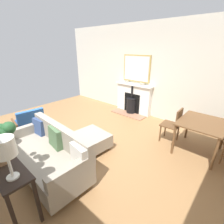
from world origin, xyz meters
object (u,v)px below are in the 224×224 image
Objects in this scene: mantel_bowl_far at (142,84)px; table_lamp_far_end at (5,149)px; ottoman at (92,139)px; dining_table at (202,126)px; fireplace at (133,100)px; sofa at (49,154)px; mantel_bowl_near at (127,82)px; armchair_accent at (30,121)px; dining_chair_near_fireplace at (174,123)px.

table_lamp_far_end reaches higher than mantel_bowl_far.
ottoman is at bearing 5.79° from mantel_bowl_far.
mantel_bowl_far reaches higher than dining_table.
fireplace reaches higher than sofa.
dining_table is (0.98, 2.69, -0.42)m from mantel_bowl_near.
ottoman is 1.00× the size of armchair_accent.
sofa is 1.88× the size of dining_table.
dining_chair_near_fireplace is at bearing 127.39° from armchair_accent.
ottoman is (2.42, 0.56, -0.22)m from fireplace.
dining_table reaches higher than ottoman.
mantel_bowl_far is at bearing -174.21° from ottoman.
table_lamp_far_end is 0.53× the size of dining_table.
dining_table is 1.14× the size of dining_chair_near_fireplace.
dining_table is 0.58m from dining_chair_near_fireplace.
mantel_bowl_far is 3.51m from sofa.
armchair_accent is (0.68, -1.53, 0.23)m from ottoman.
mantel_bowl_far is at bearing -123.02° from dining_chair_near_fireplace.
fireplace is at bearing -167.03° from ottoman.
armchair_accent is (-0.32, -1.49, 0.10)m from sofa.
mantel_bowl_far reaches higher than ottoman.
fireplace is at bearing -86.72° from mantel_bowl_far.
sofa is at bearing -28.03° from dining_chair_near_fireplace.
armchair_accent is at bearing -17.47° from fireplace.
mantel_bowl_near is at bearing -110.08° from dining_table.
sofa reaches higher than dining_table.
dining_chair_near_fireplace reaches higher than sofa.
mantel_bowl_near is (-0.02, -0.30, 0.60)m from fireplace.
mantel_bowl_far is 0.08× the size of sofa.
dining_chair_near_fireplace is (-0.00, -0.57, -0.12)m from dining_table.
ottoman is at bearing 19.45° from mantel_bowl_near.
dining_table is (-1.45, 1.83, 0.40)m from ottoman.
fireplace is 1.39× the size of dining_table.
fireplace reaches higher than dining_chair_near_fireplace.
mantel_bowl_far reaches higher than sofa.
sofa is at bearing -2.56° from ottoman.
fireplace is at bearing 162.53° from armchair_accent.
mantel_bowl_far is 3.42m from armchair_accent.
sofa is 1.01m from ottoman.
mantel_bowl_far is 2.34m from dining_table.
sofa is 2.14× the size of dining_chair_near_fireplace.
armchair_accent is 0.80× the size of dining_table.
fireplace is 8.82× the size of mantel_bowl_far.
table_lamp_far_end is (4.15, 0.81, 0.09)m from mantel_bowl_far.
ottoman is at bearing 12.97° from fireplace.
fireplace reaches higher than armchair_accent.
mantel_bowl_far is at bearing 157.60° from armchair_accent.
dining_chair_near_fireplace is (0.98, 2.12, -0.54)m from mantel_bowl_near.
armchair_accent is at bearing -116.28° from table_lamp_far_end.
ottoman is 1.69m from armchair_accent.
ottoman is at bearing -40.97° from dining_chair_near_fireplace.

